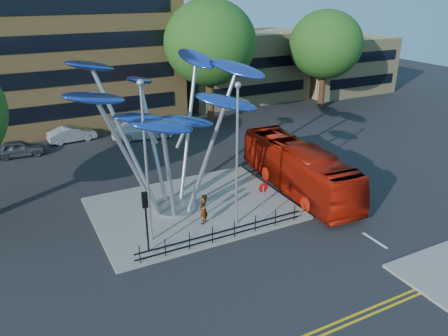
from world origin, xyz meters
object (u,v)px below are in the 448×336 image
street_lamp_left (145,151)px  traffic_light_island (146,209)px  red_bus (298,168)px  tree_far (326,45)px  parked_car_right (142,129)px  leaf_sculpture (167,102)px  parked_car_mid (72,134)px  no_entry_sign_island (263,195)px  parked_car_left (19,148)px  street_lamp_right (237,143)px  pedestrian (203,209)px  tree_right (210,43)px

street_lamp_left → traffic_light_island: bearing=-116.6°
traffic_light_island → red_bus: traffic_light_island is taller
tree_far → parked_car_right: bearing=-177.4°
leaf_sculpture → parked_car_mid: 17.74m
traffic_light_island → parked_car_right: 19.40m
no_entry_sign_island → parked_car_left: size_ratio=0.61×
leaf_sculpture → street_lamp_left: leaf_sculpture is taller
street_lamp_left → parked_car_right: 18.77m
street_lamp_right → no_entry_sign_island: bearing=-17.9°
leaf_sculpture → traffic_light_island: leaf_sculpture is taller
red_bus → parked_car_right: red_bus is taller
street_lamp_right → parked_car_right: street_lamp_right is taller
pedestrian → parked_car_left: size_ratio=0.46×
leaf_sculpture → traffic_light_island: 6.65m
tree_far → parked_car_left: 32.59m
pedestrian → parked_car_mid: size_ratio=0.44×
street_lamp_right → street_lamp_left: bearing=174.3°
street_lamp_left → parked_car_right: (5.03, 17.51, -4.54)m
parked_car_right → parked_car_mid: bearing=80.0°
street_lamp_left → leaf_sculpture: bearing=52.6°
tree_far → red_bus: 23.29m
street_lamp_left → parked_car_right: size_ratio=1.57×
tree_right → parked_car_right: bearing=-172.4°
no_entry_sign_island → pedestrian: 3.55m
no_entry_sign_island → leaf_sculpture: bearing=134.3°
tree_far → parked_car_mid: size_ratio=2.57×
tree_right → pedestrian: size_ratio=6.61×
parked_car_left → no_entry_sign_island: bearing=-143.1°
tree_far → traffic_light_island: (-27.00, -19.50, -4.49)m
street_lamp_right → pedestrian: size_ratio=4.53×
leaf_sculpture → street_lamp_right: size_ratio=1.53×
parked_car_left → parked_car_mid: 4.88m
tree_right → no_entry_sign_island: (-6.00, -19.48, -6.22)m
street_lamp_left → parked_car_left: street_lamp_left is taller
tree_far → parked_car_left: tree_far is taller
leaf_sculpture → parked_car_left: bearing=118.6°
street_lamp_right → parked_car_mid: (-5.93, 19.97, -4.40)m
tree_right → street_lamp_left: size_ratio=1.38×
parked_car_mid → tree_far: bearing=-97.2°
no_entry_sign_island → parked_car_left: bearing=122.7°
tree_far → street_lamp_left: tree_far is taller
street_lamp_right → parked_car_right: (0.03, 18.01, -4.28)m
no_entry_sign_island → parked_car_left: (-11.93, 18.57, -1.13)m
red_bus → leaf_sculpture: bearing=176.0°
red_bus → parked_car_left: bearing=140.9°
tree_right → parked_car_mid: size_ratio=2.88×
tree_right → traffic_light_island: 24.06m
street_lamp_left → no_entry_sign_island: bearing=-8.6°
tree_right → parked_car_left: size_ratio=3.03×
pedestrian → street_lamp_left: bearing=-34.1°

